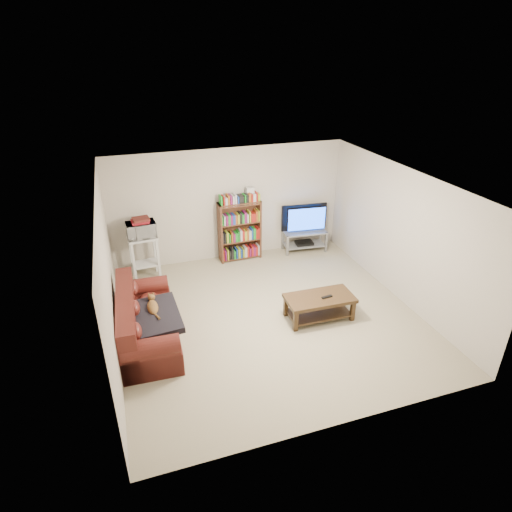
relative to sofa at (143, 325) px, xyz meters
name	(u,v)px	position (x,y,z in m)	size (l,w,h in m)	color
floor	(269,316)	(2.11, 0.01, -0.30)	(5.00, 5.00, 0.00)	tan
ceiling	(271,183)	(2.11, 0.01, 2.10)	(5.00, 5.00, 0.00)	white
wall_back	(229,205)	(2.11, 2.51, 0.90)	(5.00, 5.00, 0.00)	beige
wall_front	(345,349)	(2.11, -2.49, 0.90)	(5.00, 5.00, 0.00)	beige
wall_left	(108,279)	(-0.39, 0.01, 0.90)	(5.00, 5.00, 0.00)	beige
wall_right	(401,235)	(4.61, 0.01, 0.90)	(5.00, 5.00, 0.00)	beige
sofa	(143,325)	(0.00, 0.00, 0.00)	(0.93, 2.01, 0.85)	#521A15
blanket	(154,317)	(0.17, -0.14, 0.20)	(0.76, 0.99, 0.10)	black
cat	(153,307)	(0.18, 0.04, 0.26)	(0.22, 0.54, 0.16)	brown
coffee_table	(319,303)	(2.91, -0.30, -0.01)	(1.18, 0.61, 0.42)	#382513
remote	(327,297)	(3.02, -0.35, 0.13)	(0.19, 0.05, 0.02)	black
tv_stand	(304,237)	(3.76, 2.23, 0.02)	(1.00, 0.53, 0.48)	#999EA3
television	(305,219)	(3.76, 2.23, 0.48)	(1.04, 0.14, 0.60)	black
dvd_player	(304,243)	(3.76, 2.23, -0.11)	(0.39, 0.27, 0.06)	black
bookshelf	(240,230)	(2.27, 2.31, 0.37)	(0.92, 0.31, 1.31)	#4E2C1B
shelf_clutter	(243,196)	(2.37, 2.33, 1.11)	(0.67, 0.22, 0.28)	silver
microwave_stand	(144,252)	(0.23, 2.10, 0.27)	(0.59, 0.45, 0.89)	silver
microwave	(141,230)	(0.23, 2.10, 0.74)	(0.55, 0.37, 0.30)	silver
game_boxes	(140,221)	(0.23, 2.10, 0.91)	(0.32, 0.28, 0.05)	maroon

